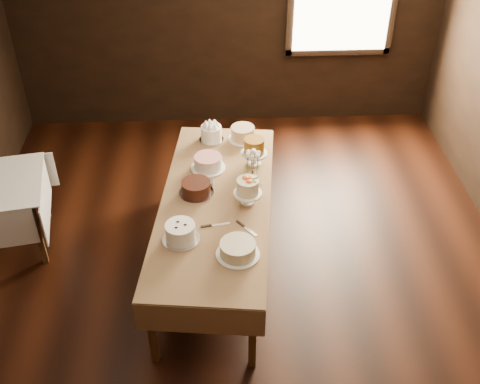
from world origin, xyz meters
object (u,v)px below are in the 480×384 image
cake_server_c (212,180)px  display_table (216,206)px  cake_speckled (243,134)px  cake_flowers (248,193)px  cake_meringue (211,134)px  cake_caramel (254,153)px  cake_cream (238,250)px  cake_server_d (253,186)px  cake_chocolate (196,188)px  cake_server_b (250,231)px  flower_vase (252,177)px  cake_server_a (221,224)px  cake_lattice (208,163)px  cake_swirl (181,233)px

cake_server_c → display_table: bearing=-174.1°
cake_speckled → cake_flowers: 1.01m
display_table → cake_meringue: (-0.02, 0.97, 0.13)m
cake_caramel → cake_cream: 1.23m
cake_server_d → cake_chocolate: bearing=175.2°
cake_cream → cake_speckled: bearing=85.7°
cake_chocolate → cake_caramel: bearing=38.8°
cake_meringue → cake_server_d: 0.86m
cake_chocolate → cake_server_d: (0.50, 0.08, -0.05)m
cake_speckled → cake_chocolate: size_ratio=0.89×
display_table → cake_chocolate: size_ratio=7.45×
cake_server_d → cake_meringue: bearing=101.1°
cake_caramel → cake_server_b: 0.96m
cake_meringue → cake_cream: bearing=-83.6°
flower_vase → cake_flowers: bearing=-101.7°
cake_cream → cake_caramel: bearing=80.4°
cake_server_c → cake_server_d: same height
display_table → cake_chocolate: bearing=145.8°
cake_server_d → display_table: bearing=-164.2°
cake_speckled → cake_flowers: bearing=-90.6°
cake_server_b → flower_vase: (0.06, 0.66, 0.06)m
display_table → cake_server_b: bearing=-56.6°
cake_server_d → cake_speckled: bearing=80.2°
cake_flowers → cake_server_b: bearing=-90.0°
cake_cream → flower_vase: flower_vase is taller
display_table → cake_server_c: size_ratio=10.23×
cake_server_a → cake_server_b: (0.23, -0.10, 0.00)m
cake_server_a → cake_server_c: (-0.07, 0.61, 0.00)m
cake_lattice → cake_server_a: (0.10, -0.80, -0.05)m
cake_server_c → flower_vase: 0.37m
cake_flowers → cake_server_c: (-0.30, 0.34, -0.10)m
cake_flowers → flower_vase: bearing=78.3°
cake_lattice → cake_swirl: cake_swirl is taller
cake_cream → cake_server_c: bearing=101.0°
cake_swirl → cake_speckled: bearing=68.9°
cake_server_d → cake_server_b: bearing=-109.4°
cake_chocolate → cake_server_b: (0.43, -0.52, -0.05)m
cake_server_c → cake_server_d: size_ratio=1.00×
cake_speckled → cake_server_c: bearing=-115.0°
cake_caramel → cake_server_a: size_ratio=1.17×
cake_flowers → cake_server_d: bearing=74.8°
cake_speckled → cake_server_d: (0.05, -0.78, -0.06)m
cake_server_a → flower_vase: (0.29, 0.56, 0.06)m
cake_speckled → cake_lattice: bearing=-125.4°
cake_speckled → cake_server_a: cake_speckled is taller
display_table → cake_speckled: bearing=73.7°
display_table → cake_cream: bearing=-76.7°
cake_server_a → cake_server_c: size_ratio=1.00×
cake_swirl → cake_server_b: size_ratio=1.37×
cake_caramel → flower_vase: cake_caramel is taller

